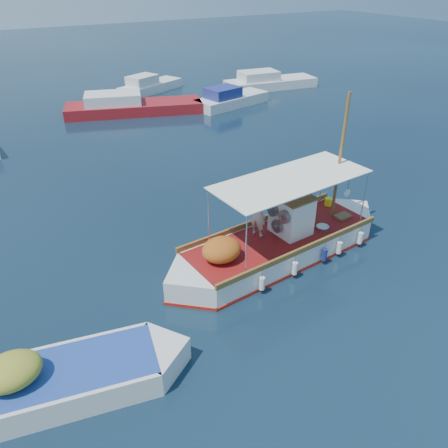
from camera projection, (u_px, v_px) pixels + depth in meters
ground at (252, 253)px, 17.33m from camera, size 160.00×160.00×0.00m
fishing_caique at (278, 244)px, 16.87m from camera, size 10.08×3.33×6.17m
dinghy at (53, 384)px, 11.45m from camera, size 7.21×3.03×1.79m
bg_boat_n at (130, 107)px, 33.39m from camera, size 10.59×5.80×1.80m
bg_boat_ne at (230, 100)px, 35.14m from camera, size 6.70×3.48×1.80m
bg_boat_e at (268, 83)px, 40.27m from camera, size 8.77×3.77×1.80m
bg_boat_far_n at (149, 87)px, 38.88m from camera, size 6.55×4.39×1.80m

